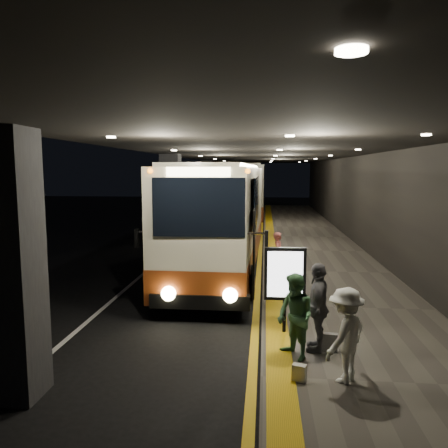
{
  "coord_description": "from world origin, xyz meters",
  "views": [
    {
      "loc": [
        2.54,
        -14.51,
        3.74
      ],
      "look_at": [
        1.01,
        1.76,
        1.7
      ],
      "focal_mm": 35.0,
      "sensor_mm": 36.0,
      "label": 1
    }
  ],
  "objects_px": {
    "passenger_boarding": "(278,254)",
    "info_sign": "(285,275)",
    "bag_polka": "(330,342)",
    "passenger_waiting_white": "(346,335)",
    "coach_main": "(223,221)",
    "bag_plain": "(299,373)",
    "stanchion_post": "(271,279)",
    "coach_second": "(242,193)",
    "passenger_waiting_grey": "(318,307)",
    "passenger_waiting_green": "(295,317)"
  },
  "relations": [
    {
      "from": "passenger_waiting_grey",
      "to": "bag_plain",
      "type": "height_order",
      "value": "passenger_waiting_grey"
    },
    {
      "from": "stanchion_post",
      "to": "coach_second",
      "type": "bearing_deg",
      "value": 95.23
    },
    {
      "from": "bag_plain",
      "to": "stanchion_post",
      "type": "distance_m",
      "value": 4.89
    },
    {
      "from": "coach_second",
      "to": "passenger_waiting_grey",
      "type": "height_order",
      "value": "coach_second"
    },
    {
      "from": "coach_second",
      "to": "bag_plain",
      "type": "height_order",
      "value": "coach_second"
    },
    {
      "from": "info_sign",
      "to": "stanchion_post",
      "type": "xyz_separation_m",
      "value": [
        -0.25,
        2.61,
        -0.75
      ]
    },
    {
      "from": "passenger_waiting_grey",
      "to": "coach_second",
      "type": "bearing_deg",
      "value": -164.85
    },
    {
      "from": "passenger_boarding",
      "to": "info_sign",
      "type": "relative_size",
      "value": 0.79
    },
    {
      "from": "passenger_waiting_grey",
      "to": "passenger_boarding",
      "type": "bearing_deg",
      "value": -165.7
    },
    {
      "from": "passenger_waiting_white",
      "to": "bag_plain",
      "type": "height_order",
      "value": "passenger_waiting_white"
    },
    {
      "from": "coach_second",
      "to": "passenger_waiting_white",
      "type": "height_order",
      "value": "coach_second"
    },
    {
      "from": "coach_second",
      "to": "passenger_boarding",
      "type": "distance_m",
      "value": 19.31
    },
    {
      "from": "coach_main",
      "to": "passenger_boarding",
      "type": "height_order",
      "value": "coach_main"
    },
    {
      "from": "coach_second",
      "to": "passenger_waiting_green",
      "type": "bearing_deg",
      "value": -87.99
    },
    {
      "from": "passenger_waiting_white",
      "to": "bag_polka",
      "type": "xyz_separation_m",
      "value": [
        -0.07,
        1.22,
        -0.63
      ]
    },
    {
      "from": "coach_second",
      "to": "info_sign",
      "type": "distance_m",
      "value": 24.48
    },
    {
      "from": "stanchion_post",
      "to": "passenger_waiting_grey",
      "type": "bearing_deg",
      "value": -76.11
    },
    {
      "from": "passenger_waiting_white",
      "to": "info_sign",
      "type": "bearing_deg",
      "value": -118.91
    },
    {
      "from": "passenger_boarding",
      "to": "info_sign",
      "type": "distance_m",
      "value": 5.25
    },
    {
      "from": "coach_second",
      "to": "info_sign",
      "type": "bearing_deg",
      "value": -88.03
    },
    {
      "from": "passenger_waiting_grey",
      "to": "info_sign",
      "type": "bearing_deg",
      "value": -136.8
    },
    {
      "from": "passenger_waiting_grey",
      "to": "bag_plain",
      "type": "bearing_deg",
      "value": -9.98
    },
    {
      "from": "coach_main",
      "to": "coach_second",
      "type": "height_order",
      "value": "coach_second"
    },
    {
      "from": "passenger_waiting_green",
      "to": "bag_plain",
      "type": "bearing_deg",
      "value": -31.73
    },
    {
      "from": "passenger_waiting_green",
      "to": "passenger_boarding",
      "type": "bearing_deg",
      "value": 148.19
    },
    {
      "from": "bag_polka",
      "to": "stanchion_post",
      "type": "bearing_deg",
      "value": 107.31
    },
    {
      "from": "passenger_waiting_green",
      "to": "passenger_waiting_grey",
      "type": "height_order",
      "value": "passenger_waiting_grey"
    },
    {
      "from": "bag_plain",
      "to": "passenger_waiting_white",
      "type": "bearing_deg",
      "value": 6.17
    },
    {
      "from": "bag_polka",
      "to": "passenger_boarding",
      "type": "bearing_deg",
      "value": 97.77
    },
    {
      "from": "passenger_waiting_grey",
      "to": "bag_plain",
      "type": "distance_m",
      "value": 1.61
    },
    {
      "from": "passenger_waiting_green",
      "to": "info_sign",
      "type": "distance_m",
      "value": 1.41
    },
    {
      "from": "stanchion_post",
      "to": "passenger_boarding",
      "type": "bearing_deg",
      "value": 84.17
    },
    {
      "from": "coach_second",
      "to": "passenger_boarding",
      "type": "height_order",
      "value": "coach_second"
    },
    {
      "from": "coach_main",
      "to": "passenger_boarding",
      "type": "distance_m",
      "value": 2.7
    },
    {
      "from": "passenger_waiting_green",
      "to": "passenger_waiting_white",
      "type": "bearing_deg",
      "value": 10.24
    },
    {
      "from": "passenger_waiting_green",
      "to": "passenger_waiting_grey",
      "type": "xyz_separation_m",
      "value": [
        0.48,
        0.43,
        0.07
      ]
    },
    {
      "from": "passenger_boarding",
      "to": "passenger_waiting_white",
      "type": "relative_size",
      "value": 0.92
    },
    {
      "from": "passenger_waiting_white",
      "to": "bag_plain",
      "type": "distance_m",
      "value": 1.02
    },
    {
      "from": "passenger_waiting_green",
      "to": "stanchion_post",
      "type": "bearing_deg",
      "value": 152.78
    },
    {
      "from": "passenger_waiting_green",
      "to": "bag_polka",
      "type": "relative_size",
      "value": 4.47
    },
    {
      "from": "coach_main",
      "to": "bag_plain",
      "type": "height_order",
      "value": "coach_main"
    },
    {
      "from": "coach_second",
      "to": "info_sign",
      "type": "xyz_separation_m",
      "value": [
        2.24,
        -24.37,
        -0.5
      ]
    },
    {
      "from": "coach_main",
      "to": "stanchion_post",
      "type": "xyz_separation_m",
      "value": [
        1.76,
        -4.14,
        -1.13
      ]
    },
    {
      "from": "passenger_boarding",
      "to": "bag_polka",
      "type": "xyz_separation_m",
      "value": [
        0.84,
        -6.17,
        -0.57
      ]
    },
    {
      "from": "coach_second",
      "to": "info_sign",
      "type": "relative_size",
      "value": 6.81
    },
    {
      "from": "bag_polka",
      "to": "stanchion_post",
      "type": "xyz_separation_m",
      "value": [
        -1.11,
        3.56,
        0.36
      ]
    },
    {
      "from": "coach_main",
      "to": "passenger_waiting_white",
      "type": "xyz_separation_m",
      "value": [
        2.94,
        -8.91,
        -0.86
      ]
    },
    {
      "from": "stanchion_post",
      "to": "info_sign",
      "type": "bearing_deg",
      "value": -84.52
    },
    {
      "from": "passenger_waiting_green",
      "to": "passenger_waiting_white",
      "type": "relative_size",
      "value": 1.01
    },
    {
      "from": "coach_second",
      "to": "stanchion_post",
      "type": "height_order",
      "value": "coach_second"
    }
  ]
}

